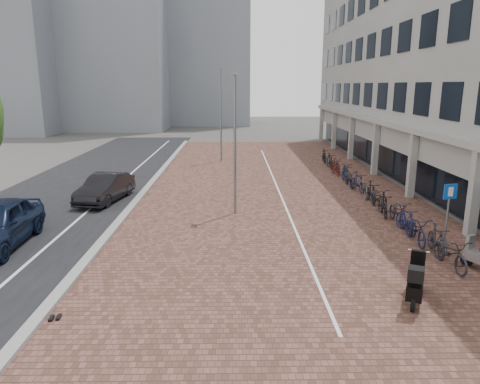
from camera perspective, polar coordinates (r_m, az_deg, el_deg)
name	(u,v)px	position (r m, az deg, el deg)	size (l,w,h in m)	color
ground	(243,283)	(13.38, 0.36, -11.53)	(140.00, 140.00, 0.00)	#474442
plaza_brick	(274,189)	(24.87, 4.42, 0.38)	(14.50, 42.00, 0.04)	brown
street_asphalt	(77,190)	(26.27, -20.23, 0.27)	(8.00, 50.00, 0.03)	black
curb	(147,188)	(25.22, -11.86, 0.45)	(0.35, 42.00, 0.14)	gray
lane_line	(113,189)	(25.67, -16.02, 0.33)	(0.12, 44.00, 0.00)	white
parking_line	(278,189)	(24.88, 4.88, 0.43)	(0.10, 30.00, 0.00)	white
office_building	(452,38)	(31.18, 25.54, 17.42)	(8.40, 40.00, 15.00)	#9E9E99
bg_towers	(124,19)	(63.19, -14.63, 20.72)	(33.00, 23.00, 32.00)	gray
car_dark	(105,188)	(23.10, -16.90, 0.51)	(1.45, 4.15, 1.37)	black
shoes	(55,319)	(12.31, -22.67, -14.79)	(0.34, 0.29, 0.09)	black
scooter_mid	(416,280)	(12.95, 21.62, -10.40)	(0.57, 1.81, 1.25)	black
parking_sign	(448,207)	(16.53, 25.17, -1.80)	(0.51, 0.17, 2.47)	slate
lamp_near	(235,146)	(19.44, -0.66, 5.90)	(0.12, 0.12, 6.15)	slate
lamp_far	(221,116)	(33.44, -2.48, 9.75)	(0.12, 0.12, 6.89)	gray
bike_row	(362,185)	(24.29, 15.34, 0.84)	(1.17, 21.44, 1.05)	black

